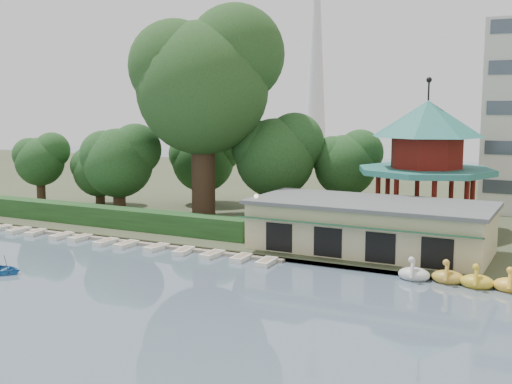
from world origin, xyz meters
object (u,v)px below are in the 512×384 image
Objects in this scene: dock at (110,238)px; big_tree at (205,77)px; boathouse at (370,225)px; pavilion at (426,152)px.

dock is 1.61× the size of big_tree.
boathouse is (22.00, 4.77, 2.25)m from dock.
dock is at bearing -167.76° from boathouse.
pavilion is (2.00, 10.03, 5.11)m from boathouse.
pavilion reaches higher than dock.
boathouse is 1.38× the size of pavilion.
big_tree reaches higher than dock.
boathouse is at bearing -101.28° from pavilion.
dock is 22.62m from boathouse.
boathouse is 11.43m from pavilion.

